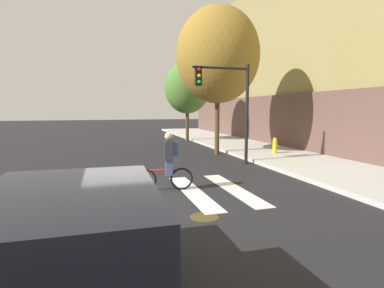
{
  "coord_description": "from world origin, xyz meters",
  "views": [
    {
      "loc": [
        -0.76,
        -8.04,
        2.35
      ],
      "look_at": [
        1.91,
        0.99,
        1.26
      ],
      "focal_mm": 28.41,
      "sensor_mm": 36.0,
      "label": 1
    }
  ],
  "objects_px": {
    "manhole_cover": "(204,217)",
    "street_tree_mid": "(187,88)",
    "cyclist": "(168,162)",
    "traffic_light_near": "(229,96)",
    "sedan_near": "(73,262)",
    "street_tree_near": "(218,55)",
    "fire_hydrant": "(275,145)"
  },
  "relations": [
    {
      "from": "sedan_near",
      "to": "cyclist",
      "type": "relative_size",
      "value": 2.73
    },
    {
      "from": "fire_hydrant",
      "to": "traffic_light_near",
      "type": "bearing_deg",
      "value": -153.65
    },
    {
      "from": "manhole_cover",
      "to": "sedan_near",
      "type": "height_order",
      "value": "sedan_near"
    },
    {
      "from": "manhole_cover",
      "to": "cyclist",
      "type": "height_order",
      "value": "cyclist"
    },
    {
      "from": "sedan_near",
      "to": "traffic_light_near",
      "type": "bearing_deg",
      "value": 57.95
    },
    {
      "from": "manhole_cover",
      "to": "traffic_light_near",
      "type": "relative_size",
      "value": 0.15
    },
    {
      "from": "street_tree_mid",
      "to": "cyclist",
      "type": "bearing_deg",
      "value": -108.01
    },
    {
      "from": "manhole_cover",
      "to": "traffic_light_near",
      "type": "xyz_separation_m",
      "value": [
        2.97,
        5.63,
        2.86
      ]
    },
    {
      "from": "street_tree_near",
      "to": "street_tree_mid",
      "type": "distance_m",
      "value": 6.55
    },
    {
      "from": "manhole_cover",
      "to": "street_tree_mid",
      "type": "distance_m",
      "value": 15.94
    },
    {
      "from": "manhole_cover",
      "to": "fire_hydrant",
      "type": "height_order",
      "value": "fire_hydrant"
    },
    {
      "from": "cyclist",
      "to": "fire_hydrant",
      "type": "xyz_separation_m",
      "value": [
        6.5,
        4.86,
        -0.31
      ]
    },
    {
      "from": "manhole_cover",
      "to": "cyclist",
      "type": "bearing_deg",
      "value": 97.58
    },
    {
      "from": "manhole_cover",
      "to": "street_tree_mid",
      "type": "bearing_deg",
      "value": 75.79
    },
    {
      "from": "manhole_cover",
      "to": "traffic_light_near",
      "type": "distance_m",
      "value": 6.98
    },
    {
      "from": "sedan_near",
      "to": "street_tree_mid",
      "type": "height_order",
      "value": "street_tree_mid"
    },
    {
      "from": "street_tree_mid",
      "to": "fire_hydrant",
      "type": "bearing_deg",
      "value": -72.94
    },
    {
      "from": "cyclist",
      "to": "street_tree_near",
      "type": "height_order",
      "value": "street_tree_near"
    },
    {
      "from": "manhole_cover",
      "to": "street_tree_near",
      "type": "height_order",
      "value": "street_tree_near"
    },
    {
      "from": "sedan_near",
      "to": "street_tree_near",
      "type": "distance_m",
      "value": 13.65
    },
    {
      "from": "sedan_near",
      "to": "cyclist",
      "type": "height_order",
      "value": "cyclist"
    },
    {
      "from": "traffic_light_near",
      "to": "fire_hydrant",
      "type": "height_order",
      "value": "traffic_light_near"
    },
    {
      "from": "cyclist",
      "to": "traffic_light_near",
      "type": "distance_m",
      "value": 5.06
    },
    {
      "from": "cyclist",
      "to": "street_tree_near",
      "type": "relative_size",
      "value": 0.23
    },
    {
      "from": "cyclist",
      "to": "street_tree_near",
      "type": "distance_m",
      "value": 8.44
    },
    {
      "from": "traffic_light_near",
      "to": "street_tree_mid",
      "type": "relative_size",
      "value": 0.74
    },
    {
      "from": "traffic_light_near",
      "to": "cyclist",
      "type": "bearing_deg",
      "value": -135.17
    },
    {
      "from": "street_tree_mid",
      "to": "street_tree_near",
      "type": "bearing_deg",
      "value": -91.77
    },
    {
      "from": "street_tree_near",
      "to": "street_tree_mid",
      "type": "relative_size",
      "value": 1.3
    },
    {
      "from": "sedan_near",
      "to": "street_tree_near",
      "type": "xyz_separation_m",
      "value": [
        6.0,
        11.52,
        4.2
      ]
    },
    {
      "from": "cyclist",
      "to": "street_tree_mid",
      "type": "height_order",
      "value": "street_tree_mid"
    },
    {
      "from": "traffic_light_near",
      "to": "street_tree_mid",
      "type": "height_order",
      "value": "street_tree_mid"
    }
  ]
}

